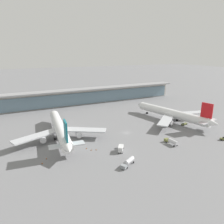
{
  "coord_description": "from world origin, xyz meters",
  "views": [
    {
      "loc": [
        -61.04,
        -104.29,
        48.57
      ],
      "look_at": [
        0.0,
        20.2,
        8.38
      ],
      "focal_mm": 33.09,
      "sensor_mm": 36.0,
      "label": 1
    }
  ],
  "objects_px": {
    "service_truck_at_far_stand_red": "(179,115)",
    "service_truck_near_nose_olive": "(172,141)",
    "airliner_centre_stand": "(173,114)",
    "safety_cone_bravo": "(91,150)",
    "service_truck_on_taxiway_white": "(121,148)",
    "airliner_left_stand": "(60,129)",
    "safety_cone_alpha": "(46,158)",
    "safety_cone_delta": "(96,150)",
    "safety_cone_echo": "(42,163)",
    "safety_cone_charlie": "(86,148)",
    "service_truck_mid_apron_grey": "(128,162)",
    "service_truck_by_tail_olive": "(184,124)",
    "service_truck_under_wing_olive": "(223,139)"
  },
  "relations": [
    {
      "from": "service_truck_mid_apron_grey",
      "to": "safety_cone_echo",
      "type": "distance_m",
      "value": 38.95
    },
    {
      "from": "service_truck_near_nose_olive",
      "to": "service_truck_at_far_stand_red",
      "type": "distance_m",
      "value": 54.33
    },
    {
      "from": "service_truck_at_far_stand_red",
      "to": "service_truck_near_nose_olive",
      "type": "bearing_deg",
      "value": -137.38
    },
    {
      "from": "safety_cone_charlie",
      "to": "safety_cone_delta",
      "type": "distance_m",
      "value": 5.46
    },
    {
      "from": "airliner_centre_stand",
      "to": "safety_cone_delta",
      "type": "xyz_separation_m",
      "value": [
        -67.46,
        -18.6,
        -5.42
      ]
    },
    {
      "from": "service_truck_mid_apron_grey",
      "to": "service_truck_on_taxiway_white",
      "type": "distance_m",
      "value": 14.18
    },
    {
      "from": "service_truck_by_tail_olive",
      "to": "airliner_centre_stand",
      "type": "bearing_deg",
      "value": 100.43
    },
    {
      "from": "safety_cone_bravo",
      "to": "airliner_left_stand",
      "type": "bearing_deg",
      "value": 114.51
    },
    {
      "from": "service_truck_near_nose_olive",
      "to": "safety_cone_charlie",
      "type": "xyz_separation_m",
      "value": [
        -43.85,
        15.3,
        -1.39
      ]
    },
    {
      "from": "service_truck_on_taxiway_white",
      "to": "airliner_left_stand",
      "type": "bearing_deg",
      "value": 128.3
    },
    {
      "from": "safety_cone_delta",
      "to": "safety_cone_echo",
      "type": "xyz_separation_m",
      "value": [
        -27.05,
        -1.79,
        0.0
      ]
    },
    {
      "from": "airliner_left_stand",
      "to": "safety_cone_echo",
      "type": "relative_size",
      "value": 97.85
    },
    {
      "from": "safety_cone_echo",
      "to": "service_truck_mid_apron_grey",
      "type": "bearing_deg",
      "value": -28.11
    },
    {
      "from": "safety_cone_charlie",
      "to": "airliner_left_stand",
      "type": "bearing_deg",
      "value": 113.95
    },
    {
      "from": "safety_cone_alpha",
      "to": "safety_cone_delta",
      "type": "height_order",
      "value": "same"
    },
    {
      "from": "service_truck_at_far_stand_red",
      "to": "safety_cone_charlie",
      "type": "bearing_deg",
      "value": -165.62
    },
    {
      "from": "service_truck_by_tail_olive",
      "to": "safety_cone_alpha",
      "type": "distance_m",
      "value": 94.13
    },
    {
      "from": "airliner_left_stand",
      "to": "airliner_centre_stand",
      "type": "height_order",
      "value": "same"
    },
    {
      "from": "airliner_left_stand",
      "to": "safety_cone_delta",
      "type": "relative_size",
      "value": 97.85
    },
    {
      "from": "airliner_centre_stand",
      "to": "safety_cone_bravo",
      "type": "distance_m",
      "value": 72.35
    },
    {
      "from": "airliner_left_stand",
      "to": "safety_cone_echo",
      "type": "distance_m",
      "value": 29.78
    },
    {
      "from": "service_truck_under_wing_olive",
      "to": "safety_cone_alpha",
      "type": "distance_m",
      "value": 97.2
    },
    {
      "from": "airliner_left_stand",
      "to": "service_truck_under_wing_olive",
      "type": "height_order",
      "value": "airliner_left_stand"
    },
    {
      "from": "safety_cone_charlie",
      "to": "airliner_centre_stand",
      "type": "bearing_deg",
      "value": 11.77
    },
    {
      "from": "airliner_left_stand",
      "to": "safety_cone_alpha",
      "type": "bearing_deg",
      "value": -117.7
    },
    {
      "from": "service_truck_on_taxiway_white",
      "to": "service_truck_by_tail_olive",
      "type": "bearing_deg",
      "value": 14.64
    },
    {
      "from": "airliner_left_stand",
      "to": "service_truck_under_wing_olive",
      "type": "bearing_deg",
      "value": -28.06
    },
    {
      "from": "service_truck_by_tail_olive",
      "to": "service_truck_on_taxiway_white",
      "type": "relative_size",
      "value": 0.94
    },
    {
      "from": "service_truck_under_wing_olive",
      "to": "service_truck_at_far_stand_red",
      "type": "distance_m",
      "value": 46.6
    },
    {
      "from": "safety_cone_bravo",
      "to": "safety_cone_echo",
      "type": "distance_m",
      "value": 24.73
    },
    {
      "from": "service_truck_by_tail_olive",
      "to": "service_truck_on_taxiway_white",
      "type": "bearing_deg",
      "value": -165.36
    },
    {
      "from": "service_truck_at_far_stand_red",
      "to": "safety_cone_alpha",
      "type": "bearing_deg",
      "value": -167.35
    },
    {
      "from": "safety_cone_alpha",
      "to": "safety_cone_delta",
      "type": "distance_m",
      "value": 24.67
    },
    {
      "from": "airliner_left_stand",
      "to": "service_truck_on_taxiway_white",
      "type": "height_order",
      "value": "airliner_left_stand"
    },
    {
      "from": "airliner_centre_stand",
      "to": "service_truck_near_nose_olive",
      "type": "height_order",
      "value": "airliner_centre_stand"
    },
    {
      "from": "airliner_centre_stand",
      "to": "safety_cone_echo",
      "type": "relative_size",
      "value": 96.85
    },
    {
      "from": "airliner_centre_stand",
      "to": "service_truck_on_taxiway_white",
      "type": "distance_m",
      "value": 61.93
    },
    {
      "from": "airliner_centre_stand",
      "to": "safety_cone_delta",
      "type": "bearing_deg",
      "value": -164.59
    },
    {
      "from": "service_truck_by_tail_olive",
      "to": "safety_cone_delta",
      "type": "height_order",
      "value": "service_truck_by_tail_olive"
    },
    {
      "from": "service_truck_near_nose_olive",
      "to": "service_truck_by_tail_olive",
      "type": "xyz_separation_m",
      "value": [
        29.43,
        20.4,
        -0.9
      ]
    },
    {
      "from": "airliner_centre_stand",
      "to": "service_truck_under_wing_olive",
      "type": "relative_size",
      "value": 20.36
    },
    {
      "from": "airliner_centre_stand",
      "to": "service_truck_near_nose_olive",
      "type": "relative_size",
      "value": 7.73
    },
    {
      "from": "service_truck_mid_apron_grey",
      "to": "service_truck_by_tail_olive",
      "type": "xyz_separation_m",
      "value": [
        61.98,
        28.93,
        -0.9
      ]
    },
    {
      "from": "service_truck_mid_apron_grey",
      "to": "service_truck_by_tail_olive",
      "type": "bearing_deg",
      "value": 25.02
    },
    {
      "from": "airliner_left_stand",
      "to": "service_truck_mid_apron_grey",
      "type": "height_order",
      "value": "airliner_left_stand"
    },
    {
      "from": "service_truck_by_tail_olive",
      "to": "safety_cone_echo",
      "type": "distance_m",
      "value": 96.89
    },
    {
      "from": "airliner_left_stand",
      "to": "safety_cone_charlie",
      "type": "relative_size",
      "value": 97.85
    },
    {
      "from": "service_truck_under_wing_olive",
      "to": "safety_cone_charlie",
      "type": "distance_m",
      "value": 77.87
    },
    {
      "from": "service_truck_at_far_stand_red",
      "to": "safety_cone_bravo",
      "type": "relative_size",
      "value": 10.22
    },
    {
      "from": "service_truck_by_tail_olive",
      "to": "safety_cone_echo",
      "type": "xyz_separation_m",
      "value": [
        -96.31,
        -10.59,
        -0.49
      ]
    }
  ]
}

